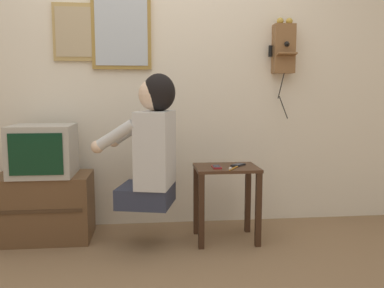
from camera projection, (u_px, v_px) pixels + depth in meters
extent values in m
cube|color=silver|center=(155.00, 70.00, 3.31)|extent=(6.80, 0.05, 2.55)
cube|color=#422819|center=(226.00, 168.00, 2.98)|extent=(0.46, 0.36, 0.02)
cube|color=#382215|center=(201.00, 212.00, 2.84)|extent=(0.04, 0.04, 0.54)
cube|color=#382215|center=(258.00, 210.00, 2.88)|extent=(0.04, 0.04, 0.54)
cube|color=#382215|center=(196.00, 200.00, 3.14)|extent=(0.04, 0.04, 0.54)
cube|color=#382215|center=(248.00, 199.00, 3.19)|extent=(0.04, 0.04, 0.54)
cube|color=#2D3347|center=(146.00, 195.00, 2.88)|extent=(0.44, 0.45, 0.14)
cube|color=silver|center=(156.00, 149.00, 2.82)|extent=(0.31, 0.43, 0.53)
sphere|color=beige|center=(155.00, 95.00, 2.78)|extent=(0.23, 0.23, 0.23)
ellipsoid|color=black|center=(159.00, 93.00, 2.77)|extent=(0.28, 0.28, 0.26)
cylinder|color=silver|center=(115.00, 136.00, 2.68)|extent=(0.30, 0.14, 0.22)
cylinder|color=silver|center=(130.00, 131.00, 3.01)|extent=(0.30, 0.14, 0.22)
sphere|color=beige|center=(97.00, 147.00, 2.71)|extent=(0.09, 0.09, 0.09)
sphere|color=beige|center=(114.00, 141.00, 3.03)|extent=(0.09, 0.09, 0.09)
cube|color=brown|center=(44.00, 207.00, 3.04)|extent=(0.70, 0.41, 0.49)
cube|color=#432E1C|center=(36.00, 212.00, 2.83)|extent=(0.63, 0.01, 0.02)
cube|color=#ADA89E|center=(43.00, 150.00, 2.97)|extent=(0.44, 0.40, 0.37)
cube|color=black|center=(36.00, 154.00, 2.77)|extent=(0.36, 0.01, 0.29)
cube|color=brown|center=(284.00, 49.00, 3.32)|extent=(0.17, 0.11, 0.39)
cube|color=brown|center=(287.00, 54.00, 3.24)|extent=(0.15, 0.07, 0.03)
sphere|color=#B79338|center=(280.00, 21.00, 3.28)|extent=(0.05, 0.05, 0.05)
sphere|color=#B79338|center=(289.00, 21.00, 3.29)|extent=(0.05, 0.05, 0.05)
cone|color=black|center=(288.00, 44.00, 3.21)|extent=(0.04, 0.05, 0.04)
cylinder|color=black|center=(270.00, 51.00, 3.31)|extent=(0.03, 0.03, 0.09)
cylinder|color=black|center=(281.00, 85.00, 3.34)|extent=(0.04, 0.04, 0.22)
cylinder|color=black|center=(283.00, 107.00, 3.37)|extent=(0.07, 0.06, 0.19)
cube|color=tan|center=(74.00, 32.00, 3.17)|extent=(0.32, 0.02, 0.44)
cube|color=tan|center=(73.00, 32.00, 3.16)|extent=(0.27, 0.01, 0.38)
cube|color=olive|center=(121.00, 33.00, 3.21)|extent=(0.47, 0.03, 0.57)
cube|color=#B2BCC6|center=(121.00, 33.00, 3.19)|extent=(0.41, 0.01, 0.51)
cube|color=maroon|center=(217.00, 167.00, 2.92)|extent=(0.06, 0.12, 0.01)
cube|color=black|center=(217.00, 166.00, 2.92)|extent=(0.05, 0.10, 0.00)
cube|color=black|center=(238.00, 165.00, 3.00)|extent=(0.13, 0.13, 0.01)
cube|color=black|center=(238.00, 164.00, 3.00)|extent=(0.10, 0.11, 0.00)
cylinder|color=orange|center=(234.00, 168.00, 2.88)|extent=(0.10, 0.14, 0.01)
cube|color=white|center=(230.00, 168.00, 2.82)|extent=(0.02, 0.03, 0.01)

